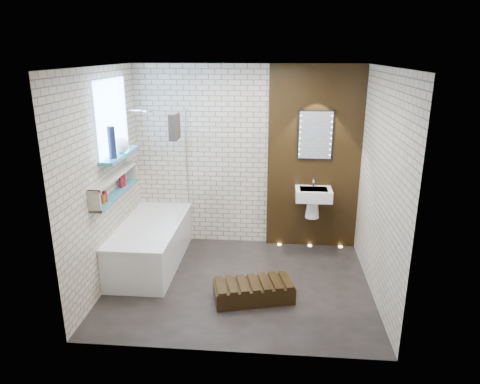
# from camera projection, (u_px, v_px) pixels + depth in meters

# --- Properties ---
(ground) EXTENTS (3.20, 3.20, 0.00)m
(ground) POSITION_uv_depth(u_px,v_px,m) (239.00, 284.00, 5.47)
(ground) COLOR black
(ground) RESTS_ON ground
(room_shell) EXTENTS (3.24, 3.20, 2.60)m
(room_shell) POSITION_uv_depth(u_px,v_px,m) (239.00, 184.00, 5.07)
(room_shell) COLOR #BBAB94
(room_shell) RESTS_ON ground
(walnut_panel) EXTENTS (1.30, 0.06, 2.60)m
(walnut_panel) POSITION_uv_depth(u_px,v_px,m) (314.00, 159.00, 6.20)
(walnut_panel) COLOR black
(walnut_panel) RESTS_ON ground
(clerestory_window) EXTENTS (0.18, 1.00, 0.94)m
(clerestory_window) POSITION_uv_depth(u_px,v_px,m) (113.00, 125.00, 5.35)
(clerestory_window) COLOR #7FADE0
(clerestory_window) RESTS_ON room_shell
(display_niche) EXTENTS (0.14, 1.30, 0.26)m
(display_niche) POSITION_uv_depth(u_px,v_px,m) (115.00, 185.00, 5.37)
(display_niche) COLOR teal
(display_niche) RESTS_ON room_shell
(bathtub) EXTENTS (0.79, 1.74, 0.70)m
(bathtub) POSITION_uv_depth(u_px,v_px,m) (151.00, 244.00, 5.90)
(bathtub) COLOR white
(bathtub) RESTS_ON ground
(bath_screen) EXTENTS (0.01, 0.78, 1.40)m
(bath_screen) POSITION_uv_depth(u_px,v_px,m) (181.00, 165.00, 5.99)
(bath_screen) COLOR white
(bath_screen) RESTS_ON bathtub
(towel) EXTENTS (0.10, 0.25, 0.33)m
(towel) POSITION_uv_depth(u_px,v_px,m) (174.00, 126.00, 5.54)
(towel) COLOR black
(towel) RESTS_ON bath_screen
(shower_head) EXTENTS (0.18, 0.18, 0.02)m
(shower_head) POSITION_uv_depth(u_px,v_px,m) (148.00, 111.00, 5.86)
(shower_head) COLOR silver
(shower_head) RESTS_ON room_shell
(washbasin) EXTENTS (0.50, 0.36, 0.58)m
(washbasin) POSITION_uv_depth(u_px,v_px,m) (313.00, 198.00, 6.17)
(washbasin) COLOR white
(washbasin) RESTS_ON walnut_panel
(led_mirror) EXTENTS (0.50, 0.02, 0.70)m
(led_mirror) POSITION_uv_depth(u_px,v_px,m) (315.00, 135.00, 6.05)
(led_mirror) COLOR black
(led_mirror) RESTS_ON walnut_panel
(walnut_step) EXTENTS (0.97, 0.61, 0.20)m
(walnut_step) POSITION_uv_depth(u_px,v_px,m) (254.00, 292.00, 5.09)
(walnut_step) COLOR black
(walnut_step) RESTS_ON ground
(niche_bottles) EXTENTS (0.06, 0.74, 0.15)m
(niche_bottles) POSITION_uv_depth(u_px,v_px,m) (115.00, 187.00, 5.37)
(niche_bottles) COLOR maroon
(niche_bottles) RESTS_ON display_niche
(sill_vases) EXTENTS (0.19, 0.42, 0.38)m
(sill_vases) POSITION_uv_depth(u_px,v_px,m) (118.00, 144.00, 5.35)
(sill_vases) COLOR #121932
(sill_vases) RESTS_ON clerestory_window
(floor_uplights) EXTENTS (0.96, 0.06, 0.01)m
(floor_uplights) POSITION_uv_depth(u_px,v_px,m) (310.00, 246.00, 6.52)
(floor_uplights) COLOR #FFD899
(floor_uplights) RESTS_ON ground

